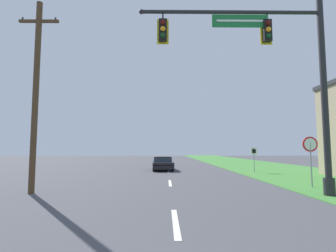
{
  "coord_description": "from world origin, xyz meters",
  "views": [
    {
      "loc": [
        -0.27,
        -1.0,
        1.9
      ],
      "look_at": [
        0.0,
        25.48,
        4.28
      ],
      "focal_mm": 28.0,
      "sensor_mm": 36.0,
      "label": 1
    }
  ],
  "objects_px": {
    "car_ahead": "(163,164)",
    "signal_mast": "(281,71)",
    "utility_pole_near": "(36,91)",
    "route_sign_post": "(254,154)",
    "stop_sign": "(310,150)"
  },
  "relations": [
    {
      "from": "utility_pole_near",
      "to": "car_ahead",
      "type": "bearing_deg",
      "value": 66.59
    },
    {
      "from": "route_sign_post",
      "to": "car_ahead",
      "type": "bearing_deg",
      "value": 159.56
    },
    {
      "from": "signal_mast",
      "to": "utility_pole_near",
      "type": "distance_m",
      "value": 10.73
    },
    {
      "from": "signal_mast",
      "to": "car_ahead",
      "type": "distance_m",
      "value": 15.28
    },
    {
      "from": "car_ahead",
      "to": "route_sign_post",
      "type": "relative_size",
      "value": 2.21
    },
    {
      "from": "stop_sign",
      "to": "route_sign_post",
      "type": "xyz_separation_m",
      "value": [
        -0.0,
        8.43,
        -0.34
      ]
    },
    {
      "from": "route_sign_post",
      "to": "utility_pole_near",
      "type": "xyz_separation_m",
      "value": [
        -13.09,
        -10.0,
        2.95
      ]
    },
    {
      "from": "signal_mast",
      "to": "utility_pole_near",
      "type": "relative_size",
      "value": 1.0
    },
    {
      "from": "stop_sign",
      "to": "utility_pole_near",
      "type": "relative_size",
      "value": 0.29
    },
    {
      "from": "car_ahead",
      "to": "signal_mast",
      "type": "bearing_deg",
      "value": -69.4
    },
    {
      "from": "signal_mast",
      "to": "car_ahead",
      "type": "bearing_deg",
      "value": 110.6
    },
    {
      "from": "signal_mast",
      "to": "stop_sign",
      "type": "height_order",
      "value": "signal_mast"
    },
    {
      "from": "stop_sign",
      "to": "car_ahead",
      "type": "bearing_deg",
      "value": 123.87
    },
    {
      "from": "signal_mast",
      "to": "utility_pole_near",
      "type": "height_order",
      "value": "signal_mast"
    },
    {
      "from": "utility_pole_near",
      "to": "route_sign_post",
      "type": "bearing_deg",
      "value": 37.36
    }
  ]
}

